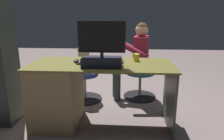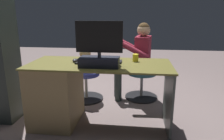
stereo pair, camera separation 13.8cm
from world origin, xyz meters
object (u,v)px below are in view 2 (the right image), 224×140
at_px(visitor_chair, 142,82).
at_px(person, 137,55).
at_px(computer_mouse, 75,60).
at_px(office_chair_teddy, 86,83).
at_px(desk, 64,91).
at_px(keyboard, 103,61).
at_px(cup, 135,58).
at_px(teddy_bear, 85,60).
at_px(tv_remote, 80,62).
at_px(monitor, 99,54).

bearing_deg(visitor_chair, person, 10.19).
height_order(computer_mouse, office_chair_teddy, computer_mouse).
bearing_deg(office_chair_teddy, desk, 82.33).
relative_size(keyboard, cup, 4.94).
bearing_deg(teddy_bear, cup, 142.44).
height_order(computer_mouse, person, person).
bearing_deg(teddy_bear, tv_remote, 99.40).
xyz_separation_m(cup, teddy_bear, (0.74, -0.57, -0.17)).
xyz_separation_m(monitor, visitor_chair, (-0.47, -1.00, -0.61)).
distance_m(monitor, tv_remote, 0.31).
relative_size(cup, teddy_bear, 0.23).
distance_m(teddy_bear, visitor_chair, 0.92).
relative_size(monitor, cup, 5.70).
xyz_separation_m(keyboard, office_chair_teddy, (0.37, -0.65, -0.50)).
bearing_deg(visitor_chair, keyboard, 59.67).
relative_size(tv_remote, teddy_bear, 0.41).
bearing_deg(desk, cup, -169.45).
xyz_separation_m(keyboard, computer_mouse, (0.33, 0.02, 0.01)).
bearing_deg(office_chair_teddy, monitor, 113.25).
distance_m(visitor_chair, person, 0.42).
relative_size(desk, visitor_chair, 3.18).
relative_size(tv_remote, visitor_chair, 0.30).
xyz_separation_m(cup, office_chair_teddy, (0.74, -0.56, -0.53)).
height_order(cup, tv_remote, cup).
distance_m(computer_mouse, visitor_chair, 1.24).
bearing_deg(person, office_chair_teddy, 10.19).
relative_size(tv_remote, person, 0.13).
xyz_separation_m(monitor, cup, (-0.37, -0.30, -0.09)).
xyz_separation_m(tv_remote, office_chair_teddy, (0.12, -0.72, -0.50)).
relative_size(keyboard, teddy_bear, 1.14).
bearing_deg(computer_mouse, monitor, 149.88).
distance_m(keyboard, teddy_bear, 0.77).
height_order(teddy_bear, visitor_chair, teddy_bear).
xyz_separation_m(computer_mouse, office_chair_teddy, (0.05, -0.67, -0.51)).
relative_size(monitor, tv_remote, 3.23).
bearing_deg(visitor_chair, cup, 81.75).
distance_m(monitor, office_chair_teddy, 1.12).
distance_m(computer_mouse, teddy_bear, 0.70).
distance_m(desk, cup, 0.94).
bearing_deg(office_chair_teddy, teddy_bear, -90.00).
distance_m(computer_mouse, cup, 0.70).
relative_size(desk, cup, 18.76).
distance_m(keyboard, person, 0.87).
bearing_deg(person, desk, 44.75).
height_order(keyboard, teddy_bear, teddy_bear).
bearing_deg(teddy_bear, desk, 82.46).
height_order(monitor, computer_mouse, monitor).
bearing_deg(visitor_chair, computer_mouse, 45.96).
xyz_separation_m(desk, monitor, (-0.46, 0.14, 0.49)).
distance_m(desk, person, 1.24).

